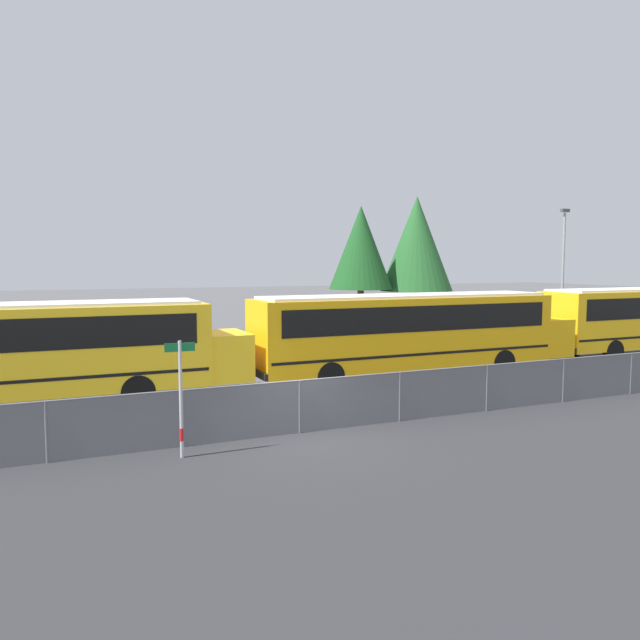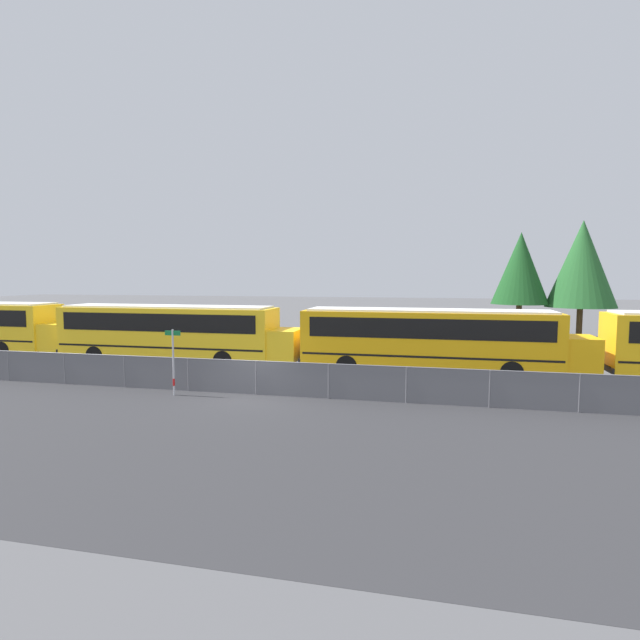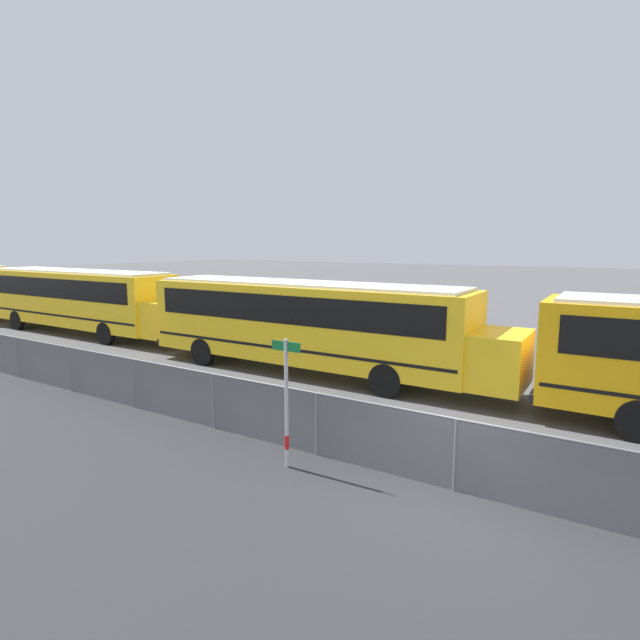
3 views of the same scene
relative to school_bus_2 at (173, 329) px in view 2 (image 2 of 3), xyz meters
name	(u,v)px [view 2 (image 2 of 3)]	position (x,y,z in m)	size (l,w,h in m)	color
ground_plane	(256,395)	(7.09, -5.85, -1.98)	(200.00, 200.00, 0.00)	#4C4C4F
road_strip	(187,440)	(7.09, -11.85, -1.97)	(132.98, 12.00, 0.01)	#2B2B2D
fence	(256,377)	(7.09, -5.85, -1.24)	(99.05, 0.07, 1.45)	#9EA0A5
school_bus_2	(173,329)	(0.00, 0.00, 0.00)	(13.99, 2.58, 3.31)	yellow
school_bus_3	(433,336)	(14.27, -0.07, 0.00)	(13.99, 2.58, 3.31)	#EDA80F
street_sign	(173,360)	(3.78, -6.70, -0.51)	(0.70, 0.09, 2.75)	#B7B7BC
tree_1	(582,264)	(25.39, 17.15, 3.93)	(5.18, 5.18, 9.28)	#51381E
tree_2	(520,268)	(20.91, 17.14, 3.60)	(4.38, 4.38, 8.44)	#51381E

